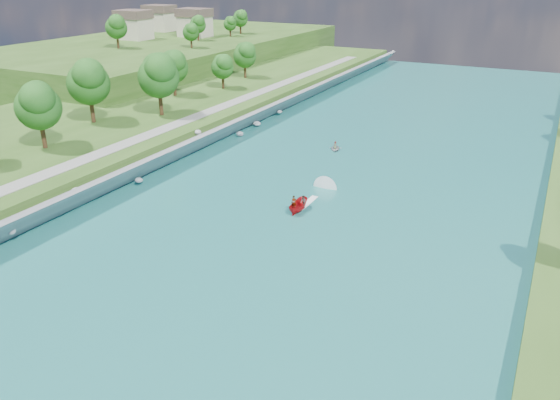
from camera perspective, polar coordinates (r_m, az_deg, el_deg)
The scene contains 10 objects.
ground at distance 58.33m, azimuth -3.91°, elevation -6.73°, with size 260.00×260.00×0.00m, color #2D5119.
river_water at distance 74.30m, azimuth 4.03°, elevation 0.15°, with size 55.00×240.00×0.10m, color #17595A.
berm_west at distance 102.91m, azimuth -22.53°, elevation 6.01°, with size 45.00×240.00×3.50m, color #2D5119.
ridge_west at distance 177.66m, azimuth -11.31°, elevation 14.80°, with size 60.00×120.00×9.00m, color #2D5119.
riprap_bank at distance 85.76m, azimuth -12.25°, elevation 4.11°, with size 4.26×236.00×4.18m.
riverside_path at distance 90.10m, azimuth -15.31°, elevation 5.91°, with size 3.00×200.00×0.10m, color gray.
ridge_houses at distance 184.39m, azimuth -12.13°, elevation 17.79°, with size 29.50×29.50×8.40m.
trees_ridge at distance 167.02m, azimuth -9.81°, elevation 17.49°, with size 22.27×50.91×10.22m.
motorboat at distance 71.21m, azimuth 2.42°, elevation -0.20°, with size 3.60×18.88×2.18m.
raft at distance 94.43m, azimuth 5.78°, elevation 5.43°, with size 2.99×3.53×1.52m.
Camera 1 is at (26.65, -43.02, 29.01)m, focal length 35.00 mm.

